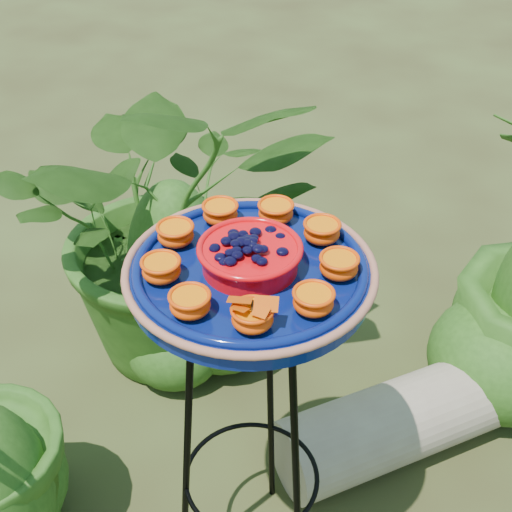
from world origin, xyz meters
The scene contains 4 objects.
tripod_stand centered at (-0.12, -0.10, 0.50)m, with size 0.32×0.33×0.82m.
feeder_dish centered at (-0.12, -0.10, 0.86)m, with size 0.45×0.45×0.10m.
driftwood_log centered at (0.19, 0.27, 0.11)m, with size 0.22×0.22×0.66m, color gray.
shrub_back_left centered at (-0.51, 0.56, 0.47)m, with size 0.85×0.74×0.95m, color #214612.
Camera 1 is at (0.10, -1.03, 1.59)m, focal length 50.00 mm.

